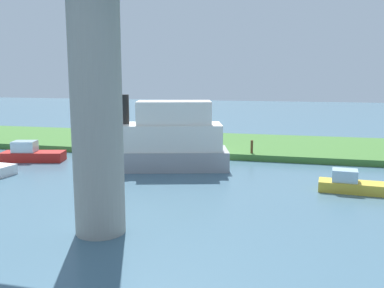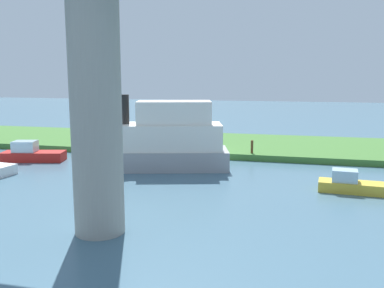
{
  "view_description": "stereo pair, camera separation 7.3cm",
  "coord_description": "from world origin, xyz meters",
  "px_view_note": "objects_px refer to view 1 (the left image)",
  "views": [
    {
      "loc": [
        -7.95,
        32.43,
        6.57
      ],
      "look_at": [
        -1.08,
        5.0,
        2.0
      ],
      "focal_mm": 39.6,
      "sensor_mm": 36.0,
      "label": 1
    },
    {
      "loc": [
        -8.02,
        32.41,
        6.57
      ],
      "look_at": [
        -1.08,
        5.0,
        2.0
      ],
      "focal_mm": 39.6,
      "sensor_mm": 36.0,
      "label": 2
    }
  ],
  "objects_px": {
    "mooring_post": "(252,147)",
    "skiff_small": "(31,154)",
    "houseboat_blue": "(160,141)",
    "pontoon_yellow": "(351,184)",
    "person_on_bank": "(156,139)",
    "bridge_pylon": "(96,106)"
  },
  "relations": [
    {
      "from": "person_on_bank",
      "to": "pontoon_yellow",
      "type": "relative_size",
      "value": 0.35
    },
    {
      "from": "mooring_post",
      "to": "skiff_small",
      "type": "xyz_separation_m",
      "value": [
        16.6,
        4.78,
        -0.45
      ]
    },
    {
      "from": "mooring_post",
      "to": "pontoon_yellow",
      "type": "bearing_deg",
      "value": 128.69
    },
    {
      "from": "houseboat_blue",
      "to": "skiff_small",
      "type": "xyz_separation_m",
      "value": [
        10.59,
        -0.07,
        -1.39
      ]
    },
    {
      "from": "houseboat_blue",
      "to": "pontoon_yellow",
      "type": "height_order",
      "value": "houseboat_blue"
    },
    {
      "from": "person_on_bank",
      "to": "skiff_small",
      "type": "distance_m",
      "value": 10.11
    },
    {
      "from": "bridge_pylon",
      "to": "pontoon_yellow",
      "type": "height_order",
      "value": "bridge_pylon"
    },
    {
      "from": "houseboat_blue",
      "to": "pontoon_yellow",
      "type": "xyz_separation_m",
      "value": [
        -12.57,
        3.33,
        -1.5
      ]
    },
    {
      "from": "person_on_bank",
      "to": "houseboat_blue",
      "type": "height_order",
      "value": "houseboat_blue"
    },
    {
      "from": "bridge_pylon",
      "to": "pontoon_yellow",
      "type": "distance_m",
      "value": 15.22
    },
    {
      "from": "mooring_post",
      "to": "skiff_small",
      "type": "height_order",
      "value": "skiff_small"
    },
    {
      "from": "houseboat_blue",
      "to": "mooring_post",
      "type": "bearing_deg",
      "value": -141.1
    },
    {
      "from": "bridge_pylon",
      "to": "mooring_post",
      "type": "bearing_deg",
      "value": -104.5
    },
    {
      "from": "houseboat_blue",
      "to": "pontoon_yellow",
      "type": "relative_size",
      "value": 2.76
    },
    {
      "from": "bridge_pylon",
      "to": "person_on_bank",
      "type": "height_order",
      "value": "bridge_pylon"
    },
    {
      "from": "person_on_bank",
      "to": "mooring_post",
      "type": "bearing_deg",
      "value": 173.22
    },
    {
      "from": "person_on_bank",
      "to": "pontoon_yellow",
      "type": "bearing_deg",
      "value": 148.34
    },
    {
      "from": "houseboat_blue",
      "to": "skiff_small",
      "type": "relative_size",
      "value": 2.18
    },
    {
      "from": "person_on_bank",
      "to": "mooring_post",
      "type": "distance_m",
      "value": 8.38
    },
    {
      "from": "mooring_post",
      "to": "bridge_pylon",
      "type": "bearing_deg",
      "value": 75.5
    },
    {
      "from": "person_on_bank",
      "to": "skiff_small",
      "type": "relative_size",
      "value": 0.28
    },
    {
      "from": "mooring_post",
      "to": "skiff_small",
      "type": "distance_m",
      "value": 17.28
    }
  ]
}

